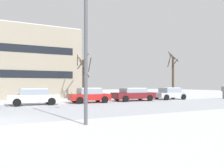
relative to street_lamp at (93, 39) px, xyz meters
name	(u,v)px	position (x,y,z in m)	size (l,w,h in m)	color
street_lamp	(93,39)	(0.00, 0.00, 0.00)	(1.98, 0.36, 6.28)	#4C4F54
parked_car_white	(34,96)	(-0.87, 11.11, -3.09)	(4.27, 2.25, 1.43)	white
parked_car_red	(89,95)	(4.26, 11.01, -3.09)	(3.87, 2.10, 1.44)	red
parked_car_maroon	(133,94)	(9.39, 11.18, -3.10)	(4.63, 2.28, 1.40)	maroon
parked_car_silver	(170,93)	(14.53, 11.20, -3.11)	(3.89, 2.18, 1.40)	silver
pedestrian_crossing	(223,91)	(21.36, 9.20, -2.82)	(0.50, 0.45, 1.71)	black
tree_far_right	(173,75)	(17.09, 13.49, -0.79)	(1.59, 1.71, 6.07)	#423326
tree_far_mid	(84,77)	(4.91, 14.34, -1.19)	(1.76, 1.75, 5.31)	#423326
building_far_left	(27,64)	(0.05, 23.10, 0.70)	(12.63, 8.47, 9.04)	#9E937F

